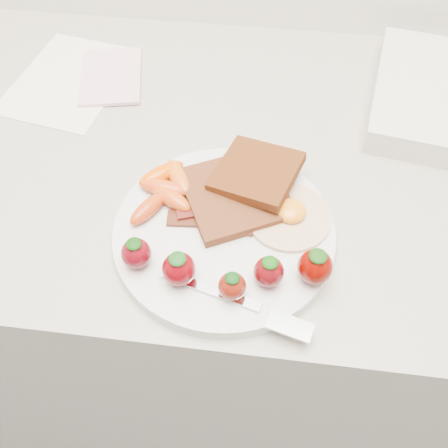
# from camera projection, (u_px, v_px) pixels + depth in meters

# --- Properties ---
(counter) EXTENTS (2.00, 0.60, 0.90)m
(counter) POSITION_uv_depth(u_px,v_px,m) (231.00, 296.00, 1.07)
(counter) COLOR gray
(counter) RESTS_ON ground
(plate) EXTENTS (0.27, 0.27, 0.02)m
(plate) POSITION_uv_depth(u_px,v_px,m) (224.00, 233.00, 0.61)
(plate) COLOR silver
(plate) RESTS_ON counter
(toast_lower) EXTENTS (0.16, 0.16, 0.01)m
(toast_lower) POSITION_uv_depth(u_px,v_px,m) (236.00, 194.00, 0.63)
(toast_lower) COLOR #4E2714
(toast_lower) RESTS_ON plate
(toast_upper) EXTENTS (0.12, 0.12, 0.02)m
(toast_upper) POSITION_uv_depth(u_px,v_px,m) (256.00, 172.00, 0.63)
(toast_upper) COLOR #3B1B0C
(toast_upper) RESTS_ON toast_lower
(fried_egg) EXTENTS (0.13, 0.13, 0.02)m
(fried_egg) POSITION_uv_depth(u_px,v_px,m) (289.00, 215.00, 0.61)
(fried_egg) COLOR beige
(fried_egg) RESTS_ON plate
(bacon_strips) EXTENTS (0.11, 0.06, 0.01)m
(bacon_strips) POSITION_uv_depth(u_px,v_px,m) (214.00, 213.00, 0.61)
(bacon_strips) COLOR black
(bacon_strips) RESTS_ON plate
(baby_carrots) EXTENTS (0.08, 0.12, 0.02)m
(baby_carrots) POSITION_uv_depth(u_px,v_px,m) (165.00, 188.00, 0.63)
(baby_carrots) COLOR #D24516
(baby_carrots) RESTS_ON plate
(strawberries) EXTENTS (0.24, 0.07, 0.05)m
(strawberries) POSITION_uv_depth(u_px,v_px,m) (230.00, 268.00, 0.55)
(strawberries) COLOR #5F050F
(strawberries) RESTS_ON plate
(fork) EXTENTS (0.17, 0.07, 0.00)m
(fork) POSITION_uv_depth(u_px,v_px,m) (246.00, 306.00, 0.54)
(fork) COLOR silver
(fork) RESTS_ON plate
(paper_sheet) EXTENTS (0.20, 0.24, 0.00)m
(paper_sheet) POSITION_uv_depth(u_px,v_px,m) (69.00, 80.00, 0.79)
(paper_sheet) COLOR white
(paper_sheet) RESTS_ON counter
(notepad) EXTENTS (0.12, 0.15, 0.01)m
(notepad) POSITION_uv_depth(u_px,v_px,m) (111.00, 76.00, 0.79)
(notepad) COLOR beige
(notepad) RESTS_ON paper_sheet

